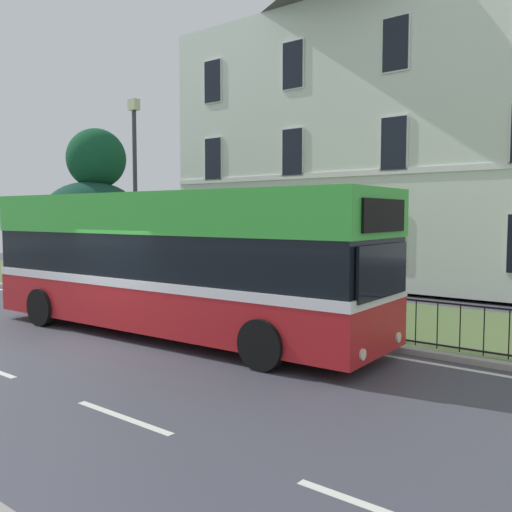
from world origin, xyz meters
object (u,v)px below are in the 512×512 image
(georgian_townhouse, at_px, (393,132))
(street_lamp_post, at_px, (135,184))
(single_decker_bus, at_px, (172,261))
(litter_bin, at_px, (217,288))
(evergreen_tree, at_px, (98,232))

(georgian_townhouse, relative_size, street_lamp_post, 2.66)
(georgian_townhouse, distance_m, single_decker_bus, 14.45)
(street_lamp_post, distance_m, litter_bin, 5.03)
(street_lamp_post, xyz_separation_m, litter_bin, (3.92, -0.26, -3.15))
(georgian_townhouse, distance_m, street_lamp_post, 11.68)
(single_decker_bus, height_order, street_lamp_post, street_lamp_post)
(evergreen_tree, relative_size, street_lamp_post, 0.98)
(evergreen_tree, height_order, litter_bin, evergreen_tree)
(evergreen_tree, distance_m, litter_bin, 7.59)
(georgian_townhouse, height_order, litter_bin, georgian_townhouse)
(georgian_townhouse, distance_m, litter_bin, 12.23)
(georgian_townhouse, relative_size, litter_bin, 14.52)
(georgian_townhouse, height_order, single_decker_bus, georgian_townhouse)
(georgian_townhouse, xyz_separation_m, street_lamp_post, (-4.32, -10.55, -2.55))
(single_decker_bus, bearing_deg, street_lamp_post, 146.23)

